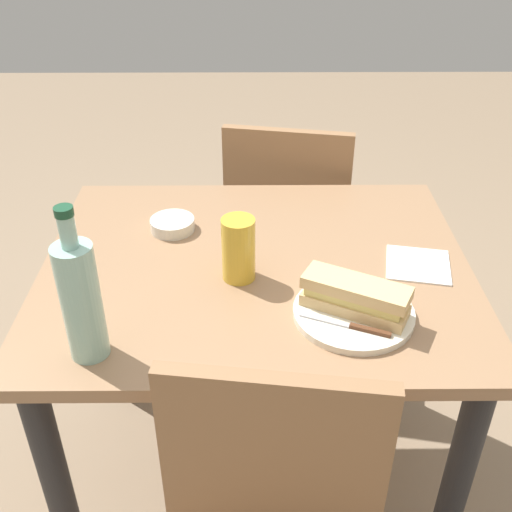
% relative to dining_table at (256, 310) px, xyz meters
% --- Properties ---
extents(ground_plane, '(8.00, 8.00, 0.00)m').
position_rel_dining_table_xyz_m(ground_plane, '(0.00, 0.00, -0.62)').
color(ground_plane, '#8C755B').
extents(dining_table, '(0.97, 0.79, 0.75)m').
position_rel_dining_table_xyz_m(dining_table, '(0.00, 0.00, 0.00)').
color(dining_table, '#997251').
rests_on(dining_table, ground).
extents(chair_near, '(0.47, 0.47, 0.88)m').
position_rel_dining_table_xyz_m(chair_near, '(-0.11, -0.59, -0.11)').
color(chair_near, '#936B47').
rests_on(chair_near, ground).
extents(plate_near, '(0.24, 0.24, 0.01)m').
position_rel_dining_table_xyz_m(plate_near, '(-0.19, 0.19, 0.14)').
color(plate_near, silver).
rests_on(plate_near, dining_table).
extents(baguette_sandwich_near, '(0.22, 0.16, 0.07)m').
position_rel_dining_table_xyz_m(baguette_sandwich_near, '(-0.19, 0.19, 0.18)').
color(baguette_sandwich_near, '#DBB77A').
rests_on(baguette_sandwich_near, plate_near).
extents(knife_near, '(0.17, 0.08, 0.01)m').
position_rel_dining_table_xyz_m(knife_near, '(-0.18, 0.24, 0.15)').
color(knife_near, silver).
rests_on(knife_near, plate_near).
extents(water_bottle, '(0.07, 0.07, 0.31)m').
position_rel_dining_table_xyz_m(water_bottle, '(0.31, 0.29, 0.26)').
color(water_bottle, '#99C6B7').
rests_on(water_bottle, dining_table).
extents(beer_glass, '(0.07, 0.07, 0.14)m').
position_rel_dining_table_xyz_m(beer_glass, '(0.04, 0.05, 0.21)').
color(beer_glass, gold).
rests_on(beer_glass, dining_table).
extents(olive_bowl, '(0.11, 0.11, 0.03)m').
position_rel_dining_table_xyz_m(olive_bowl, '(0.20, -0.15, 0.15)').
color(olive_bowl, silver).
rests_on(olive_bowl, dining_table).
extents(paper_napkin, '(0.16, 0.16, 0.00)m').
position_rel_dining_table_xyz_m(paper_napkin, '(-0.37, 0.01, 0.14)').
color(paper_napkin, white).
rests_on(paper_napkin, dining_table).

